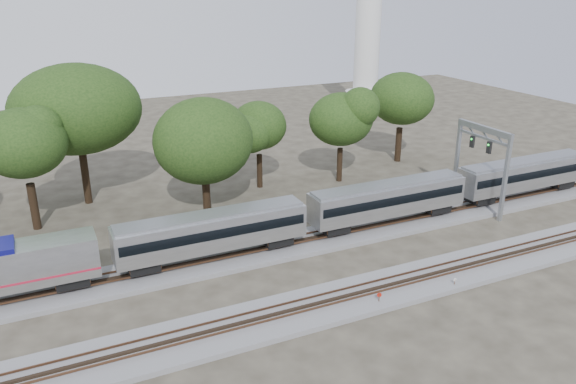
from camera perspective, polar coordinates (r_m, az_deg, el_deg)
name	(u,v)px	position (r m, az deg, el deg)	size (l,w,h in m)	color
ground	(284,286)	(44.25, -0.46, -9.55)	(160.00, 160.00, 0.00)	#383328
track_far	(255,252)	(49.01, -3.40, -6.13)	(160.00, 5.00, 0.73)	slate
track_near	(307,309)	(41.06, 1.92, -11.84)	(160.00, 5.00, 0.73)	slate
train	(389,198)	(53.99, 10.25, -0.59)	(83.61, 2.87, 4.24)	silver
switch_stand_red	(379,298)	(41.98, 9.24, -10.54)	(0.34, 0.14, 1.10)	#512D19
switch_stand_white	(455,282)	(45.46, 16.57, -8.76)	(0.29, 0.07, 0.92)	#512D19
switch_lever	(391,305)	(42.34, 10.43, -11.21)	(0.50, 0.30, 0.30)	#512D19
signal_gantry	(482,149)	(59.67, 19.11, 4.11)	(0.61, 7.26, 8.84)	gray
tree_2	(23,143)	(56.46, -25.31, 4.48)	(8.61, 8.61, 12.13)	black
tree_3	(76,109)	(61.07, -20.69, 7.85)	(10.29, 10.29, 14.51)	black
tree_4	(204,141)	(55.37, -8.58, 5.12)	(7.81, 7.81, 11.01)	black
tree_5	(259,126)	(62.70, -2.99, 6.76)	(7.39, 7.39, 10.42)	black
tree_6	(341,119)	(64.95, 5.42, 7.35)	(7.58, 7.58, 10.68)	black
tree_7	(402,99)	(73.67, 11.47, 9.27)	(8.41, 8.41, 11.86)	black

